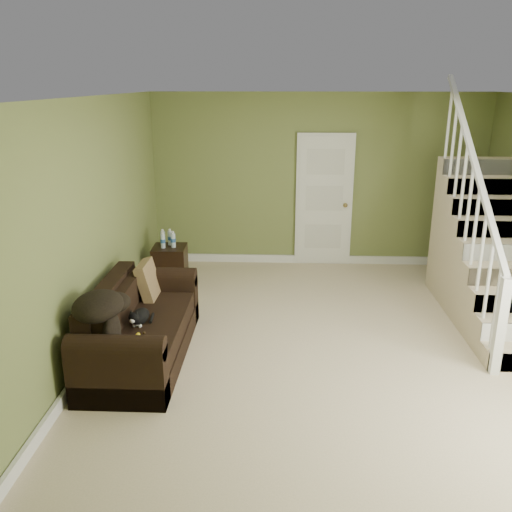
# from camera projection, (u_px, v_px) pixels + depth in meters

# --- Properties ---
(floor) EXTENTS (5.00, 5.50, 0.01)m
(floor) POSITION_uv_depth(u_px,v_px,m) (330.00, 341.00, 5.99)
(floor) COLOR tan
(floor) RESTS_ON ground
(ceiling) EXTENTS (5.00, 5.50, 0.01)m
(ceiling) POSITION_uv_depth(u_px,v_px,m) (341.00, 97.00, 5.19)
(ceiling) COLOR white
(ceiling) RESTS_ON wall_back
(wall_back) EXTENTS (5.00, 0.04, 2.60)m
(wall_back) POSITION_uv_depth(u_px,v_px,m) (318.00, 181.00, 8.21)
(wall_back) COLOR olive
(wall_back) RESTS_ON floor
(wall_front) EXTENTS (5.00, 0.04, 2.60)m
(wall_front) POSITION_uv_depth(u_px,v_px,m) (383.00, 356.00, 2.98)
(wall_front) COLOR olive
(wall_front) RESTS_ON floor
(wall_left) EXTENTS (0.04, 5.50, 2.60)m
(wall_left) POSITION_uv_depth(u_px,v_px,m) (97.00, 225.00, 5.70)
(wall_left) COLOR olive
(wall_left) RESTS_ON floor
(baseboard_back) EXTENTS (5.00, 0.04, 0.12)m
(baseboard_back) POSITION_uv_depth(u_px,v_px,m) (315.00, 259.00, 8.56)
(baseboard_back) COLOR white
(baseboard_back) RESTS_ON floor
(baseboard_left) EXTENTS (0.04, 5.50, 0.12)m
(baseboard_left) POSITION_uv_depth(u_px,v_px,m) (109.00, 332.00, 6.08)
(baseboard_left) COLOR white
(baseboard_left) RESTS_ON floor
(door) EXTENTS (0.86, 0.12, 2.02)m
(door) POSITION_uv_depth(u_px,v_px,m) (324.00, 201.00, 8.25)
(door) COLOR white
(door) RESTS_ON floor
(staircase) EXTENTS (1.00, 2.51, 2.82)m
(staircase) POSITION_uv_depth(u_px,v_px,m) (489.00, 261.00, 6.63)
(staircase) COLOR tan
(staircase) RESTS_ON floor
(sofa) EXTENTS (0.86, 1.99, 0.79)m
(sofa) POSITION_uv_depth(u_px,v_px,m) (138.00, 330.00, 5.56)
(sofa) COLOR black
(sofa) RESTS_ON floor
(side_table) EXTENTS (0.47, 0.47, 0.78)m
(side_table) POSITION_uv_depth(u_px,v_px,m) (170.00, 264.00, 7.61)
(side_table) COLOR black
(side_table) RESTS_ON floor
(cat) EXTENTS (0.20, 0.43, 0.20)m
(cat) POSITION_uv_depth(u_px,v_px,m) (140.00, 317.00, 5.38)
(cat) COLOR black
(cat) RESTS_ON sofa
(banana) EXTENTS (0.08, 0.21, 0.06)m
(banana) POSITION_uv_depth(u_px,v_px,m) (137.00, 338.00, 5.06)
(banana) COLOR yellow
(banana) RESTS_ON sofa
(throw_pillow) EXTENTS (0.22, 0.45, 0.46)m
(throw_pillow) POSITION_uv_depth(u_px,v_px,m) (149.00, 282.00, 6.07)
(throw_pillow) COLOR brown
(throw_pillow) RESTS_ON sofa
(throw_blanket) EXTENTS (0.59, 0.68, 0.24)m
(throw_blanket) POSITION_uv_depth(u_px,v_px,m) (98.00, 306.00, 4.86)
(throw_blanket) COLOR black
(throw_blanket) RESTS_ON sofa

